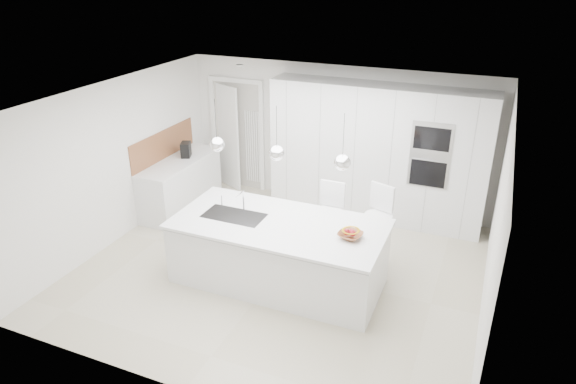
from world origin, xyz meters
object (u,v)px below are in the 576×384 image
at_px(island_base, 278,255).
at_px(fruit_bowl, 350,235).
at_px(espresso_machine, 186,150).
at_px(bar_stool_right, 377,228).
at_px(bar_stool_left, 328,223).

bearing_deg(island_base, fruit_bowl, 0.88).
bearing_deg(fruit_bowl, espresso_machine, 154.14).
bearing_deg(bar_stool_right, bar_stool_left, -152.31).
bearing_deg(espresso_machine, bar_stool_left, -39.00).
bearing_deg(bar_stool_right, espresso_machine, -171.95).
height_order(fruit_bowl, bar_stool_right, bar_stool_right).
relative_size(island_base, bar_stool_right, 2.33).
relative_size(fruit_bowl, espresso_machine, 1.17).
relative_size(fruit_bowl, bar_stool_right, 0.25).
height_order(bar_stool_left, bar_stool_right, bar_stool_right).
height_order(island_base, bar_stool_right, bar_stool_right).
bearing_deg(bar_stool_left, island_base, -116.02).
xyz_separation_m(island_base, bar_stool_left, (0.43, 0.87, 0.16)).
distance_m(island_base, bar_stool_left, 0.98).
relative_size(fruit_bowl, bar_stool_left, 0.26).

